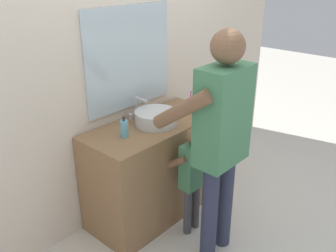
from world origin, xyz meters
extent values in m
plane|color=silver|center=(0.00, 0.00, 0.00)|extent=(14.00, 14.00, 0.00)
cube|color=beige|center=(0.00, 0.62, 1.35)|extent=(4.40, 0.08, 2.70)
cube|color=silver|center=(0.00, 0.57, 1.34)|extent=(0.88, 0.02, 0.82)
cube|color=olive|center=(0.00, 0.30, 0.42)|extent=(1.21, 0.54, 0.85)
cylinder|color=silver|center=(0.00, 0.28, 0.90)|extent=(0.34, 0.34, 0.11)
cylinder|color=#B1B1AD|center=(0.00, 0.28, 0.91)|extent=(0.28, 0.28, 0.09)
cylinder|color=#B7BABF|center=(0.00, 0.50, 0.94)|extent=(0.03, 0.03, 0.18)
cylinder|color=#B7BABF|center=(0.00, 0.44, 1.02)|extent=(0.02, 0.12, 0.02)
cylinder|color=#B7BABF|center=(-0.07, 0.50, 0.87)|extent=(0.04, 0.04, 0.05)
cylinder|color=#B7BABF|center=(0.07, 0.50, 0.87)|extent=(0.04, 0.04, 0.05)
cylinder|color=#D86666|center=(0.40, 0.27, 0.90)|extent=(0.07, 0.07, 0.09)
cylinder|color=#E5387F|center=(0.42, 0.27, 0.95)|extent=(0.01, 0.03, 0.17)
cube|color=white|center=(0.42, 0.27, 1.04)|extent=(0.01, 0.02, 0.02)
cylinder|color=#66B2D1|center=(-0.33, 0.29, 0.91)|extent=(0.06, 0.06, 0.13)
cylinder|color=#2D2D2D|center=(-0.33, 0.29, 1.00)|extent=(0.02, 0.02, 0.04)
cylinder|color=#47474C|center=(-0.05, -0.11, 0.21)|extent=(0.06, 0.06, 0.42)
cylinder|color=#47474C|center=(0.05, -0.11, 0.21)|extent=(0.06, 0.06, 0.42)
cube|color=#427F56|center=(0.00, -0.11, 0.61)|extent=(0.21, 0.12, 0.37)
sphere|color=brown|center=(0.00, -0.11, 0.86)|extent=(0.12, 0.12, 0.12)
cylinder|color=brown|center=(-0.12, -0.01, 0.64)|extent=(0.05, 0.26, 0.20)
cylinder|color=brown|center=(0.12, -0.01, 0.64)|extent=(0.05, 0.26, 0.20)
cylinder|color=#2D334C|center=(-0.15, -0.39, 0.39)|extent=(0.12, 0.12, 0.78)
cylinder|color=#2D334C|center=(0.04, -0.39, 0.39)|extent=(0.12, 0.12, 0.78)
cube|color=#427F56|center=(-0.06, -0.39, 1.12)|extent=(0.39, 0.22, 0.68)
sphere|color=brown|center=(-0.06, -0.39, 1.58)|extent=(0.22, 0.22, 0.22)
cylinder|color=brown|center=(-0.27, -0.21, 1.18)|extent=(0.09, 0.47, 0.37)
cylinder|color=brown|center=(0.16, -0.21, 1.18)|extent=(0.09, 0.47, 0.37)
cylinder|color=#E5387F|center=(0.16, -0.04, 1.00)|extent=(0.01, 0.14, 0.03)
cube|color=white|center=(0.16, 0.04, 1.01)|extent=(0.01, 0.02, 0.02)
camera|label=1|loc=(-1.98, -1.63, 2.05)|focal=39.54mm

